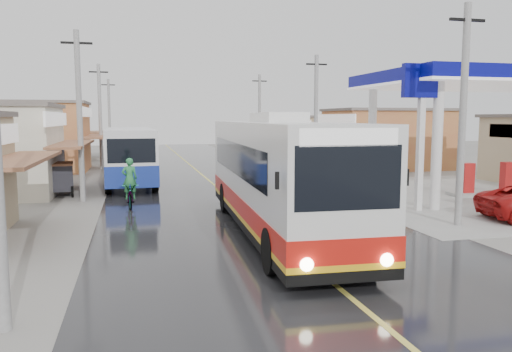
% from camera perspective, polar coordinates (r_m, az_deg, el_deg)
% --- Properties ---
extents(ground, '(120.00, 120.00, 0.00)m').
position_cam_1_polar(ground, '(16.92, 2.26, -6.89)').
color(ground, slate).
rests_on(ground, ground).
extents(road, '(12.00, 90.00, 0.02)m').
position_cam_1_polar(road, '(31.39, -5.30, -0.62)').
color(road, black).
rests_on(road, ground).
extents(centre_line, '(0.15, 90.00, 0.01)m').
position_cam_1_polar(centre_line, '(31.39, -5.30, -0.59)').
color(centre_line, '#D8CC4C').
rests_on(centre_line, road).
extents(shopfronts_right, '(11.00, 44.00, 4.80)m').
position_cam_1_polar(shopfronts_right, '(34.22, 21.21, -0.46)').
color(shopfronts_right, beige).
rests_on(shopfronts_right, ground).
extents(utility_poles_left, '(1.60, 50.00, 8.00)m').
position_cam_1_polar(utility_poles_left, '(32.15, -18.01, -0.76)').
color(utility_poles_left, gray).
rests_on(utility_poles_left, ground).
extents(utility_poles_right, '(1.60, 36.00, 8.00)m').
position_cam_1_polar(utility_poles_right, '(33.14, 6.76, -0.27)').
color(utility_poles_right, gray).
rests_on(utility_poles_right, ground).
extents(coach_bus, '(3.48, 13.32, 4.12)m').
position_cam_1_polar(coach_bus, '(17.19, 2.34, 0.05)').
color(coach_bus, silver).
rests_on(coach_bus, road).
extents(second_bus, '(2.97, 10.05, 3.31)m').
position_cam_1_polar(second_bus, '(30.53, -14.23, 2.35)').
color(second_bus, silver).
rests_on(second_bus, road).
extents(cyclist, '(0.84, 2.11, 2.24)m').
position_cam_1_polar(cyclist, '(22.74, -14.21, -1.72)').
color(cyclist, black).
rests_on(cyclist, ground).
extents(tricycle_near, '(1.67, 2.21, 1.69)m').
position_cam_1_polar(tricycle_near, '(27.47, -21.57, -0.08)').
color(tricycle_near, '#26262D').
rests_on(tricycle_near, ground).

